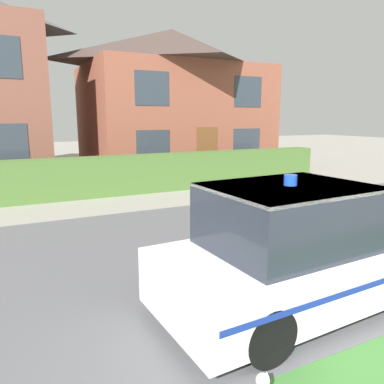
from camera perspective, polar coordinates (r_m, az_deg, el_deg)
road_strip at (r=7.05m, az=-1.06°, el=-9.35°), size 28.00×6.88×0.01m
garden_hedge at (r=12.54m, az=-10.48°, el=2.57°), size 15.59×0.74×1.27m
police_car at (r=5.12m, az=15.78°, el=-8.69°), size 4.01×1.90×1.79m
house_right at (r=18.73m, az=-2.99°, el=13.88°), size 8.48×6.60×6.56m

